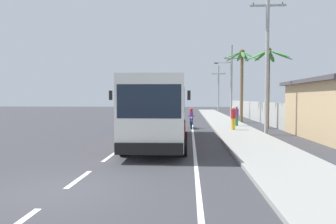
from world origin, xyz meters
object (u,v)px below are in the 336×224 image
Objects in this scene: coach_bus_foreground at (160,108)px; pedestrian_midwalk at (236,116)px; motorcycle_beside_bus at (191,120)px; palm_second at (242,71)px; palm_nearest at (268,70)px; pedestrian_near_kerb at (233,118)px; utility_pole_far at (231,80)px; utility_pole_mid at (267,59)px; utility_pole_distant at (218,88)px.

pedestrian_midwalk is at bearing 58.40° from coach_bus_foreground.
palm_second reaches higher than motorcycle_beside_bus.
palm_nearest is 6.23m from palm_second.
utility_pole_far is at bearing -9.80° from pedestrian_near_kerb.
pedestrian_near_kerb is 0.18× the size of utility_pole_mid.
palm_second is (5.12, 6.36, 4.60)m from motorcycle_beside_bus.
utility_pole_far is at bearing -90.17° from utility_pole_distant.
motorcycle_beside_bus is 28.52m from utility_pole_distant.
pedestrian_near_kerb is 0.21× the size of utility_pole_distant.
pedestrian_midwalk is at bearing -103.74° from palm_second.
utility_pole_distant is (4.81, 27.89, 3.54)m from motorcycle_beside_bus.
utility_pole_far is 16.03m from utility_pole_distant.
palm_second is at bearing -86.25° from utility_pole_far.
utility_pole_far is (-0.24, 16.02, -0.44)m from utility_pole_mid.
motorcycle_beside_bus is at bearing -111.87° from utility_pole_far.
utility_pole_distant reaches higher than palm_nearest.
palm_nearest is (1.33, -27.64, 0.50)m from utility_pole_distant.
utility_pole_far is at bearing 68.13° from motorcycle_beside_bus.
utility_pole_distant is at bearing 80.21° from motorcycle_beside_bus.
pedestrian_midwalk is (0.73, 3.29, -0.05)m from pedestrian_near_kerb.
utility_pole_far is 11.70m from palm_nearest.
utility_pole_distant is 27.68m from palm_nearest.
utility_pole_far is at bearing 93.75° from palm_second.
utility_pole_far is (4.76, 11.87, 3.98)m from motorcycle_beside_bus.
motorcycle_beside_bus is 3.86m from pedestrian_near_kerb.
pedestrian_near_kerb is 4.85m from utility_pole_mid.
utility_pole_distant reaches higher than coach_bus_foreground.
palm_second is (2.05, 8.67, 4.23)m from pedestrian_near_kerb.
utility_pole_mid is 1.48× the size of palm_nearest.
pedestrian_near_kerb is (4.85, 5.79, -0.88)m from coach_bus_foreground.
coach_bus_foreground is 16.37m from palm_second.
utility_pole_far is 5.55m from palm_second.
utility_pole_mid reaches higher than motorcycle_beside_bus.
utility_pole_distant is at bearing 92.76° from palm_nearest.
motorcycle_beside_bus is 9.38m from palm_second.
utility_pole_far is (1.69, 14.18, 3.61)m from pedestrian_near_kerb.
palm_nearest is (2.34, -0.74, 3.72)m from pedestrian_midwalk.
coach_bus_foreground is 7.07× the size of pedestrian_midwalk.
pedestrian_near_kerb reaches higher than pedestrian_midwalk.
palm_second is at bearing 51.16° from motorcycle_beside_bus.
utility_pole_far reaches higher than palm_nearest.
palm_nearest is (1.38, -11.62, 0.06)m from utility_pole_far.
utility_pole_mid is 10.52m from palm_second.
utility_pole_mid is at bearing 30.21° from coach_bus_foreground.
coach_bus_foreground is at bearing -108.14° from utility_pole_far.
pedestrian_near_kerb is at bearing -96.79° from utility_pole_far.
utility_pole_mid is at bearing 89.37° from pedestrian_midwalk.
motorcycle_beside_bus is at bearing 77.61° from coach_bus_foreground.
utility_pole_mid is at bearing -89.66° from utility_pole_distant.
motorcycle_beside_bus is 1.14× the size of pedestrian_near_kerb.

